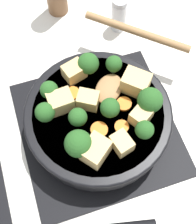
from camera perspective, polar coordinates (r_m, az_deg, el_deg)
ground_plane at (r=0.65m, az=-0.00°, el=-3.03°), size 2.40×2.40×0.00m
front_burner_grate at (r=0.64m, az=-0.00°, el=-2.61°), size 0.31×0.31×0.03m
skillet_pan at (r=0.59m, az=0.02°, el=-1.16°), size 0.37×0.28×0.05m
wooden_spoon at (r=0.63m, az=4.99°, el=10.31°), size 0.24×0.23×0.02m
tofu_cube_center_large at (r=0.57m, az=-6.84°, el=1.85°), size 0.04×0.05×0.04m
tofu_cube_near_handle at (r=0.54m, az=4.36°, el=-5.72°), size 0.04×0.04×0.03m
tofu_cube_east_chunk at (r=0.53m, az=-0.44°, el=-7.08°), size 0.06×0.06×0.04m
tofu_cube_west_chunk at (r=0.57m, az=-1.83°, el=2.22°), size 0.05×0.05×0.03m
tofu_cube_back_piece at (r=0.59m, az=6.91°, el=5.30°), size 0.06×0.06×0.04m
tofu_cube_front_piece at (r=0.60m, az=-4.38°, el=7.37°), size 0.04×0.05×0.03m
tofu_cube_mid_small at (r=0.56m, az=7.88°, el=-0.66°), size 0.05×0.05×0.03m
broccoli_floret_near_spoon at (r=0.52m, az=-3.61°, el=-5.80°), size 0.05×0.05×0.05m
broccoli_floret_center_top at (r=0.55m, az=2.22°, el=0.74°), size 0.04×0.04×0.04m
broccoli_floret_east_rim at (r=0.60m, az=-1.79°, el=8.83°), size 0.04×0.04×0.05m
broccoli_floret_west_rim at (r=0.58m, az=-8.92°, el=3.96°), size 0.03×0.03×0.04m
broccoli_floret_north_edge at (r=0.55m, az=-9.66°, el=-0.08°), size 0.04×0.04×0.04m
broccoli_floret_south_cluster at (r=0.56m, az=9.48°, el=2.13°), size 0.05×0.05×0.05m
broccoli_floret_mid_floret at (r=0.54m, az=8.49°, el=-3.26°), size 0.03×0.03×0.04m
broccoli_floret_small_inner at (r=0.55m, az=-3.72°, el=-0.98°), size 0.03×0.03×0.04m
broccoli_floret_tall_stem at (r=0.60m, az=2.91°, el=8.74°), size 0.03×0.03×0.04m
carrot_slice_orange_thin at (r=0.58m, az=4.75°, el=1.56°), size 0.03×0.03×0.01m
carrot_slice_near_center at (r=0.59m, az=-4.69°, el=3.48°), size 0.03×0.03×0.01m
carrot_slice_edge_slice at (r=0.56m, az=0.21°, el=-3.26°), size 0.03×0.03×0.01m
carrot_slice_under_broccoli at (r=0.56m, az=4.35°, el=-2.70°), size 0.03×0.03×0.01m
salt_shaker at (r=0.76m, az=3.85°, el=17.38°), size 0.04×0.04×0.09m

